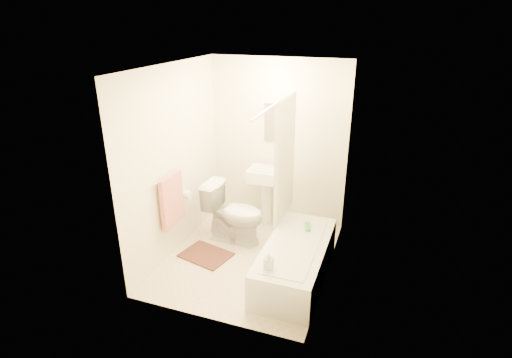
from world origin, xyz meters
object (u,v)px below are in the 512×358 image
(bathtub, at_px, (296,261))
(soap_bottle, at_px, (269,261))
(sink, at_px, (266,194))
(bath_mat, at_px, (206,255))
(toilet, at_px, (234,214))

(bathtub, distance_m, soap_bottle, 0.67)
(sink, bearing_deg, bath_mat, -115.00)
(sink, distance_m, soap_bottle, 1.82)
(bath_mat, xyz_separation_m, soap_bottle, (1.05, -0.62, 0.53))
(sink, relative_size, bath_mat, 1.56)
(bathtub, distance_m, bath_mat, 1.23)
(sink, xyz_separation_m, soap_bottle, (0.60, -1.72, 0.06))
(toilet, height_order, bathtub, toilet)
(toilet, height_order, bath_mat, toilet)
(toilet, bearing_deg, soap_bottle, -139.63)
(toilet, xyz_separation_m, soap_bottle, (0.85, -1.12, 0.13))
(sink, xyz_separation_m, bathtub, (0.75, -1.15, -0.26))
(bathtub, bearing_deg, sink, 123.22)
(bathtub, xyz_separation_m, bath_mat, (-1.21, 0.05, -0.21))
(sink, relative_size, bathtub, 0.61)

